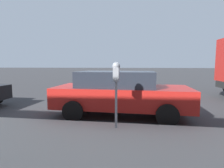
# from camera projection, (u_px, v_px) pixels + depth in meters

# --- Properties ---
(ground_plane) EXTENTS (220.00, 220.00, 0.00)m
(ground_plane) POSITION_uv_depth(u_px,v_px,m) (110.00, 108.00, 7.03)
(ground_plane) COLOR #333335
(parking_meter) EXTENTS (0.21, 0.19, 1.64)m
(parking_meter) POSITION_uv_depth(u_px,v_px,m) (116.00, 78.00, 4.27)
(parking_meter) COLOR gray
(parking_meter) RESTS_ON sidewalk
(car_red) EXTENTS (2.04, 4.48, 1.50)m
(car_red) POSITION_uv_depth(u_px,v_px,m) (120.00, 92.00, 5.90)
(car_red) COLOR #B21E19
(car_red) RESTS_ON ground_plane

